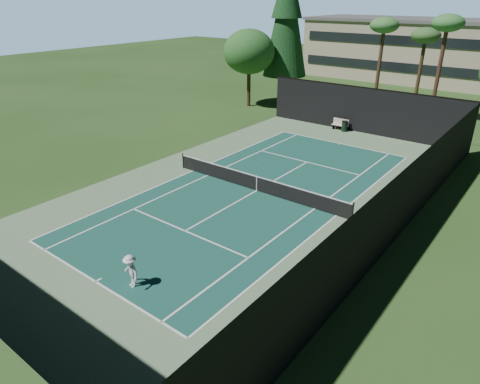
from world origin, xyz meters
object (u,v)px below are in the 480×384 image
(tennis_net, at_px, (257,183))
(tennis_ball_b, at_px, (263,168))
(tennis_ball_a, at_px, (69,240))
(player, at_px, (131,271))
(tennis_ball_c, at_px, (285,175))
(tennis_ball_d, at_px, (216,161))
(trash_bin, at_px, (344,126))
(park_bench, at_px, (340,124))

(tennis_net, bearing_deg, tennis_ball_b, 118.83)
(tennis_net, xyz_separation_m, tennis_ball_a, (-4.00, -10.62, -0.52))
(player, relative_size, tennis_ball_b, 24.67)
(tennis_net, distance_m, player, 11.20)
(tennis_net, xyz_separation_m, tennis_ball_c, (0.06, 3.30, -0.52))
(player, bearing_deg, tennis_net, 109.96)
(tennis_ball_c, xyz_separation_m, tennis_ball_d, (-5.57, -0.83, -0.00))
(tennis_ball_b, height_order, trash_bin, trash_bin)
(tennis_net, relative_size, trash_bin, 13.65)
(tennis_net, xyz_separation_m, park_bench, (-1.80, 15.60, -0.01))
(tennis_net, distance_m, park_bench, 15.70)
(tennis_ball_b, bearing_deg, trash_bin, 87.23)
(tennis_net, height_order, player, player)
(tennis_ball_c, xyz_separation_m, park_bench, (-1.86, 12.30, 0.51))
(tennis_ball_a, distance_m, tennis_ball_c, 14.50)
(tennis_net, xyz_separation_m, tennis_ball_b, (-1.86, 3.39, -0.53))
(tennis_net, bearing_deg, tennis_ball_c, 88.89)
(trash_bin, bearing_deg, tennis_ball_a, -95.97)
(player, relative_size, trash_bin, 1.61)
(tennis_ball_a, height_order, tennis_ball_b, tennis_ball_a)
(tennis_net, distance_m, tennis_ball_c, 3.34)
(tennis_ball_a, xyz_separation_m, park_bench, (2.21, 26.22, 0.51))
(player, distance_m, trash_bin, 26.63)
(tennis_ball_b, height_order, park_bench, park_bench)
(tennis_ball_a, relative_size, tennis_ball_b, 1.15)
(park_bench, bearing_deg, tennis_ball_a, -94.81)
(tennis_ball_b, bearing_deg, player, -76.95)
(tennis_net, relative_size, park_bench, 8.60)
(tennis_ball_d, distance_m, park_bench, 13.65)
(player, relative_size, tennis_ball_a, 21.53)
(tennis_ball_a, bearing_deg, tennis_ball_d, 96.57)
(tennis_net, xyz_separation_m, trash_bin, (-1.28, 15.38, -0.08))
(trash_bin, bearing_deg, tennis_net, -85.23)
(tennis_net, distance_m, tennis_ball_d, 6.06)
(tennis_ball_d, bearing_deg, park_bench, 74.21)
(player, height_order, tennis_ball_d, player)
(player, bearing_deg, tennis_ball_b, 115.34)
(tennis_ball_a, relative_size, park_bench, 0.05)
(tennis_net, distance_m, tennis_ball_b, 3.90)
(tennis_ball_a, distance_m, tennis_ball_b, 14.17)
(tennis_ball_c, distance_m, tennis_ball_d, 5.63)
(player, distance_m, tennis_ball_d, 15.29)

